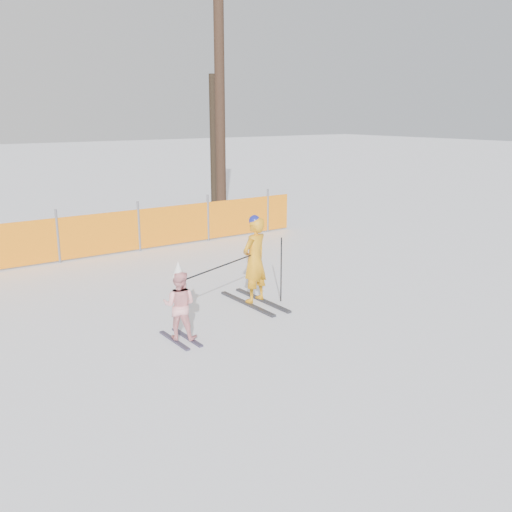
% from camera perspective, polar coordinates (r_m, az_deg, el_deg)
% --- Properties ---
extents(ground, '(120.00, 120.00, 0.00)m').
position_cam_1_polar(ground, '(9.63, 1.74, -6.38)').
color(ground, white).
rests_on(ground, ground).
extents(adult, '(0.65, 1.61, 1.63)m').
position_cam_1_polar(adult, '(10.20, -0.14, -0.44)').
color(adult, black).
rests_on(adult, ground).
extents(child, '(0.65, 0.87, 1.25)m').
position_cam_1_polar(child, '(8.69, -7.66, -4.83)').
color(child, black).
rests_on(child, ground).
extents(ski_poles, '(2.28, 0.69, 1.20)m').
position_cam_1_polar(ski_poles, '(9.74, -1.02, -1.20)').
color(ski_poles, black).
rests_on(ski_poles, ground).
extents(safety_fence, '(14.73, 0.06, 1.25)m').
position_cam_1_polar(safety_fence, '(13.65, -21.91, 1.22)').
color(safety_fence, '#595960').
rests_on(safety_fence, ground).
extents(tree_trunks, '(1.26, 2.35, 7.47)m').
position_cam_1_polar(tree_trunks, '(20.00, -3.82, 14.20)').
color(tree_trunks, '#322016').
rests_on(tree_trunks, ground).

